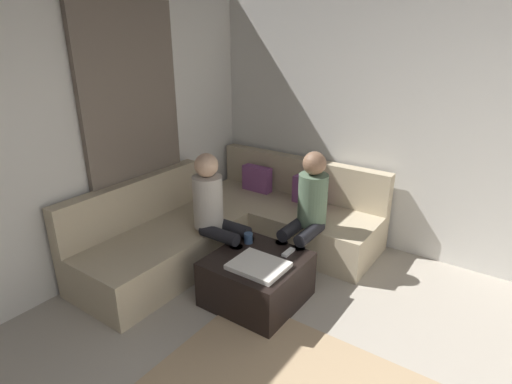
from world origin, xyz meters
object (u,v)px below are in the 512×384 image
Objects in this scene: sectional_couch at (235,226)px; coffee_mug at (248,238)px; person_on_couch_back at (307,210)px; person_on_couch_side at (216,211)px; game_remote at (288,252)px; ottoman at (257,279)px.

sectional_couch reaches higher than coffee_mug.
person_on_couch_back is 1.00× the size of person_on_couch_side.
person_on_couch_back is at bearing 3.81° from sectional_couch.
person_on_couch_side is at bearing -174.51° from game_remote.
person_on_couch_side is (-0.57, 0.15, 0.45)m from ottoman.
person_on_couch_back and person_on_couch_side have the same top height.
sectional_couch is 0.94m from ottoman.
person_on_couch_side reaches higher than coffee_mug.
ottoman is 0.74m from person_on_couch_side.
game_remote is 0.50m from person_on_couch_back.
person_on_couch_back reaches higher than game_remote.
person_on_couch_back is 0.85m from person_on_couch_side.
sectional_couch is 26.84× the size of coffee_mug.
coffee_mug reaches higher than game_remote.
coffee_mug is 0.08× the size of person_on_couch_back.
coffee_mug is 0.08× the size of person_on_couch_side.
person_on_couch_side is (-0.68, -0.52, 0.00)m from person_on_couch_back.
game_remote is 0.12× the size of person_on_couch_back.
game_remote is at bearing 5.71° from coffee_mug.
person_on_couch_side is (-0.35, -0.03, 0.19)m from coffee_mug.
ottoman is 0.38m from coffee_mug.
person_on_couch_side is at bearing 165.31° from ottoman.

